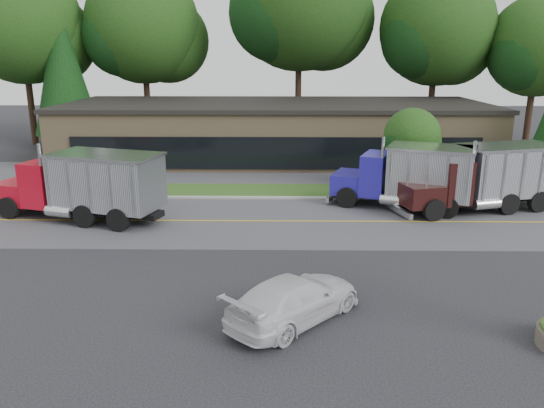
{
  "coord_description": "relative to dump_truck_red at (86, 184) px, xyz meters",
  "views": [
    {
      "loc": [
        2.31,
        -15.78,
        7.9
      ],
      "look_at": [
        2.0,
        5.76,
        1.8
      ],
      "focal_mm": 35.0,
      "sensor_mm": 36.0,
      "label": 1
    }
  ],
  "objects": [
    {
      "name": "evergreen_left",
      "position": [
        -8.84,
        20.8,
        5.01
      ],
      "size": [
        5.46,
        5.46,
        12.4
      ],
      "color": "#382619",
      "rests_on": "ground"
    },
    {
      "name": "tree_far_b",
      "position": [
        -2.68,
        24.93,
        8.06
      ],
      "size": [
        10.84,
        10.2,
        15.46
      ],
      "color": "#382619",
      "rests_on": "ground"
    },
    {
      "name": "dump_truck_maroon",
      "position": [
        20.21,
        2.04,
        -0.0
      ],
      "size": [
        8.84,
        4.67,
        3.36
      ],
      "rotation": [
        0.0,
        0.0,
        3.41
      ],
      "color": "black",
      "rests_on": "ground"
    },
    {
      "name": "road",
      "position": [
        7.16,
        -0.2,
        -1.81
      ],
      "size": [
        60.0,
        8.0,
        0.02
      ],
      "primitive_type": "cube",
      "color": "#5D5D63",
      "rests_on": "ground"
    },
    {
      "name": "dump_truck_red",
      "position": [
        0.0,
        0.0,
        0.0
      ],
      "size": [
        9.13,
        4.97,
        3.36
      ],
      "rotation": [
        0.0,
        0.0,
        2.84
      ],
      "color": "black",
      "rests_on": "ground"
    },
    {
      "name": "strip_mall",
      "position": [
        9.16,
        16.8,
        0.19
      ],
      "size": [
        32.0,
        12.0,
        4.0
      ],
      "primitive_type": "cube",
      "color": "#967E5C",
      "rests_on": "ground"
    },
    {
      "name": "grass_verge",
      "position": [
        7.16,
        5.8,
        -1.81
      ],
      "size": [
        60.0,
        3.4,
        0.03
      ],
      "primitive_type": "cube",
      "color": "#264E1A",
      "rests_on": "ground"
    },
    {
      "name": "tree_verge",
      "position": [
        17.21,
        5.84,
        1.33
      ],
      "size": [
        3.47,
        3.27,
        4.95
      ],
      "color": "#382619",
      "rests_on": "ground"
    },
    {
      "name": "tree_far_e",
      "position": [
        31.29,
        21.91,
        6.35
      ],
      "size": [
        8.96,
        8.44,
        12.79
      ],
      "color": "#382619",
      "rests_on": "ground"
    },
    {
      "name": "ground",
      "position": [
        7.16,
        -9.2,
        -1.81
      ],
      "size": [
        140.0,
        140.0,
        0.0
      ],
      "primitive_type": "plane",
      "color": "#38383E",
      "rests_on": "ground"
    },
    {
      "name": "dump_truck_blue",
      "position": [
        16.32,
        2.23,
        -0.01
      ],
      "size": [
        7.58,
        4.93,
        3.36
      ],
      "rotation": [
        0.0,
        0.0,
        2.77
      ],
      "color": "black",
      "rests_on": "ground"
    },
    {
      "name": "center_line",
      "position": [
        7.16,
        -0.2,
        -1.81
      ],
      "size": [
        60.0,
        0.12,
        0.01
      ],
      "primitive_type": "cube",
      "color": "gold",
      "rests_on": "ground"
    },
    {
      "name": "rally_car",
      "position": [
        9.95,
        -10.19,
        -1.11
      ],
      "size": [
        4.73,
        4.88,
        1.4
      ],
      "primitive_type": "imported",
      "rotation": [
        0.0,
        0.0,
        2.39
      ],
      "color": "silver",
      "rests_on": "ground"
    },
    {
      "name": "far_parking",
      "position": [
        7.16,
        10.8,
        -1.81
      ],
      "size": [
        60.0,
        7.0,
        0.02
      ],
      "primitive_type": "cube",
      "color": "#5D5D63",
      "rests_on": "ground"
    },
    {
      "name": "curb",
      "position": [
        7.16,
        4.0,
        -1.81
      ],
      "size": [
        60.0,
        0.3,
        0.12
      ],
      "primitive_type": "cube",
      "color": "#9E9E99",
      "rests_on": "ground"
    },
    {
      "name": "tree_far_d",
      "position": [
        23.32,
        23.93,
        7.82
      ],
      "size": [
        10.58,
        9.95,
        15.08
      ],
      "color": "#382619",
      "rests_on": "ground"
    },
    {
      "name": "tree_far_a",
      "position": [
        -12.68,
        22.93,
        8.15
      ],
      "size": [
        10.94,
        10.29,
        15.6
      ],
      "color": "#382619",
      "rests_on": "ground"
    },
    {
      "name": "tree_far_c",
      "position": [
        11.36,
        24.96,
        10.12
      ],
      "size": [
        13.1,
        12.33,
        18.68
      ],
      "color": "#382619",
      "rests_on": "ground"
    }
  ]
}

